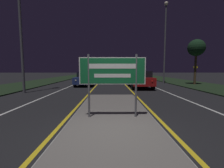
{
  "coord_description": "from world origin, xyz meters",
  "views": [
    {
      "loc": [
        -0.06,
        -3.93,
        1.7
      ],
      "look_at": [
        0.0,
        2.53,
        1.08
      ],
      "focal_mm": 24.0,
      "sensor_mm": 36.0,
      "label": 1
    }
  ],
  "objects_px": {
    "highway_sign": "(112,73)",
    "car_receding_0": "(140,79)",
    "streetlight_right_near": "(165,36)",
    "car_receding_1": "(143,75)",
    "car_approaching_1": "(99,74)",
    "warning_sign": "(195,72)",
    "car_approaching_0": "(86,78)",
    "car_approaching_2": "(103,73)"
  },
  "relations": [
    {
      "from": "car_receding_1",
      "to": "car_approaching_2",
      "type": "xyz_separation_m",
      "value": [
        -8.37,
        18.17,
        -0.01
      ]
    },
    {
      "from": "car_receding_1",
      "to": "car_approaching_2",
      "type": "bearing_deg",
      "value": 114.72
    },
    {
      "from": "highway_sign",
      "to": "car_receding_0",
      "type": "bearing_deg",
      "value": 73.19
    },
    {
      "from": "highway_sign",
      "to": "warning_sign",
      "type": "relative_size",
      "value": 0.99
    },
    {
      "from": "highway_sign",
      "to": "car_approaching_0",
      "type": "bearing_deg",
      "value": 103.61
    },
    {
      "from": "highway_sign",
      "to": "car_receding_0",
      "type": "xyz_separation_m",
      "value": [
        2.67,
        8.83,
        -0.75
      ]
    },
    {
      "from": "car_approaching_1",
      "to": "car_approaching_2",
      "type": "distance_m",
      "value": 13.28
    },
    {
      "from": "car_receding_1",
      "to": "car_approaching_1",
      "type": "relative_size",
      "value": 1.0
    },
    {
      "from": "car_approaching_2",
      "to": "car_receding_0",
      "type": "bearing_deg",
      "value": -80.8
    },
    {
      "from": "car_approaching_0",
      "to": "car_approaching_2",
      "type": "relative_size",
      "value": 1.17
    },
    {
      "from": "highway_sign",
      "to": "car_receding_1",
      "type": "xyz_separation_m",
      "value": [
        5.93,
        22.2,
        -0.81
      ]
    },
    {
      "from": "streetlight_right_near",
      "to": "car_approaching_2",
      "type": "xyz_separation_m",
      "value": [
        -8.87,
        27.19,
        -4.96
      ]
    },
    {
      "from": "car_receding_0",
      "to": "car_approaching_1",
      "type": "distance_m",
      "value": 18.96
    },
    {
      "from": "car_approaching_1",
      "to": "streetlight_right_near",
      "type": "bearing_deg",
      "value": -57.41
    },
    {
      "from": "car_approaching_0",
      "to": "car_receding_0",
      "type": "bearing_deg",
      "value": -24.7
    },
    {
      "from": "car_receding_0",
      "to": "car_approaching_2",
      "type": "bearing_deg",
      "value": 99.2
    },
    {
      "from": "car_receding_0",
      "to": "car_approaching_0",
      "type": "bearing_deg",
      "value": 155.3
    },
    {
      "from": "highway_sign",
      "to": "warning_sign",
      "type": "bearing_deg",
      "value": 52.05
    },
    {
      "from": "car_approaching_0",
      "to": "car_approaching_1",
      "type": "relative_size",
      "value": 1.1
    },
    {
      "from": "car_approaching_0",
      "to": "warning_sign",
      "type": "xyz_separation_m",
      "value": [
        12.98,
        1.82,
        0.68
      ]
    },
    {
      "from": "highway_sign",
      "to": "streetlight_right_near",
      "type": "distance_m",
      "value": 15.24
    },
    {
      "from": "car_receding_0",
      "to": "car_approaching_1",
      "type": "height_order",
      "value": "car_receding_0"
    },
    {
      "from": "car_receding_0",
      "to": "car_approaching_0",
      "type": "xyz_separation_m",
      "value": [
        -5.41,
        2.49,
        -0.09
      ]
    },
    {
      "from": "car_approaching_1",
      "to": "warning_sign",
      "type": "height_order",
      "value": "warning_sign"
    },
    {
      "from": "streetlight_right_near",
      "to": "car_approaching_1",
      "type": "relative_size",
      "value": 2.19
    },
    {
      "from": "streetlight_right_near",
      "to": "car_receding_0",
      "type": "relative_size",
      "value": 2.19
    },
    {
      "from": "car_receding_1",
      "to": "car_approaching_0",
      "type": "distance_m",
      "value": 13.91
    },
    {
      "from": "car_receding_0",
      "to": "car_receding_1",
      "type": "relative_size",
      "value": 1.0
    },
    {
      "from": "highway_sign",
      "to": "car_receding_0",
      "type": "relative_size",
      "value": 0.5
    },
    {
      "from": "streetlight_right_near",
      "to": "car_approaching_0",
      "type": "distance_m",
      "value": 10.6
    },
    {
      "from": "warning_sign",
      "to": "car_approaching_1",
      "type": "bearing_deg",
      "value": 132.34
    },
    {
      "from": "car_approaching_0",
      "to": "car_receding_1",
      "type": "bearing_deg",
      "value": 51.48
    },
    {
      "from": "car_receding_1",
      "to": "car_approaching_2",
      "type": "distance_m",
      "value": 20.0
    },
    {
      "from": "streetlight_right_near",
      "to": "highway_sign",
      "type": "bearing_deg",
      "value": -116.01
    },
    {
      "from": "highway_sign",
      "to": "car_approaching_0",
      "type": "xyz_separation_m",
      "value": [
        -2.74,
        11.32,
        -0.83
      ]
    },
    {
      "from": "streetlight_right_near",
      "to": "car_receding_1",
      "type": "height_order",
      "value": "streetlight_right_near"
    },
    {
      "from": "streetlight_right_near",
      "to": "car_receding_1",
      "type": "relative_size",
      "value": 2.2
    },
    {
      "from": "car_approaching_0",
      "to": "highway_sign",
      "type": "bearing_deg",
      "value": -76.39
    },
    {
      "from": "highway_sign",
      "to": "car_approaching_0",
      "type": "distance_m",
      "value": 11.67
    },
    {
      "from": "car_receding_1",
      "to": "car_approaching_0",
      "type": "xyz_separation_m",
      "value": [
        -8.66,
        -10.88,
        -0.02
      ]
    },
    {
      "from": "car_receding_1",
      "to": "car_approaching_2",
      "type": "height_order",
      "value": "car_approaching_2"
    },
    {
      "from": "car_receding_0",
      "to": "car_approaching_2",
      "type": "distance_m",
      "value": 31.95
    }
  ]
}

